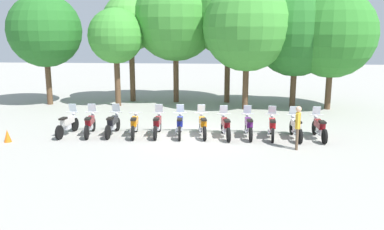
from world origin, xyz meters
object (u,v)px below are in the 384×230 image
Objects in this scene: motorcycle_0 at (68,124)px; motorcycle_1 at (90,124)px; motorcycle_11 at (319,127)px; tree_4 at (228,14)px; motorcycle_5 at (180,125)px; tree_3 at (176,18)px; tree_6 at (296,34)px; motorcycle_9 at (272,127)px; tree_1 at (116,36)px; traffic_cone at (7,136)px; motorcycle_6 at (203,125)px; motorcycle_8 at (249,126)px; tree_0 at (45,31)px; tree_7 at (332,34)px; motorcycle_3 at (135,125)px; motorcycle_10 at (296,127)px; motorcycle_2 at (113,124)px; motorcycle_4 at (157,124)px; tree_5 at (247,27)px; motorcycle_7 at (225,126)px; person_0 at (298,124)px; tree_2 at (131,22)px.

motorcycle_0 is 1.04m from motorcycle_1.
tree_4 reaches higher than motorcycle_11.
tree_4 is at bearing -18.74° from motorcycle_5.
tree_6 is at bearing -10.39° from tree_3.
tree_3 is at bearing 36.09° from motorcycle_9.
tree_4 is at bearing 160.39° from tree_6.
tree_1 is 11.16× the size of traffic_cone.
motorcycle_6 is 0.99× the size of motorcycle_8.
tree_0 is at bearing 66.36° from motorcycle_9.
motorcycle_0 is at bearing 88.08° from motorcycle_5.
tree_7 is (2.05, -0.45, -0.00)m from tree_6.
motorcycle_5 is 7.56m from traffic_cone.
tree_7 is at bearing -56.01° from motorcycle_6.
motorcycle_8 is 10.94m from tree_3.
tree_1 is 0.86× the size of tree_7.
tree_1 is at bearing 13.77° from motorcycle_3.
motorcycle_10 and motorcycle_11 have the same top height.
motorcycle_1 is at bearing 96.87° from motorcycle_2.
tree_1 is (-3.67, 7.11, 3.88)m from motorcycle_4.
motorcycle_1 is 1.00× the size of motorcycle_11.
tree_4 reaches higher than tree_5.
tree_1 is (-4.72, 7.10, 3.88)m from motorcycle_5.
motorcycle_8 is 0.26× the size of tree_4.
tree_1 is 4.09m from tree_3.
motorcycle_5 is 1.01× the size of motorcycle_7.
motorcycle_2 and motorcycle_10 have the same top height.
tree_5 is at bearing -19.57° from motorcycle_7.
motorcycle_8 is at bearing -88.12° from motorcycle_2.
motorcycle_2 is at bearing -134.58° from tree_5.
tree_6 reaches higher than motorcycle_7.
tree_4 is 1.19× the size of tree_6.
person_0 reaches higher than motorcycle_6.
motorcycle_6 is 0.99× the size of motorcycle_9.
tree_1 is at bearing -107.46° from tree_2.
motorcycle_1 is 1.00× the size of motorcycle_9.
tree_7 is (5.06, 0.38, -0.42)m from tree_5.
motorcycle_1 is at bearing -90.20° from tree_2.
person_0 is (1.84, -1.82, 0.55)m from motorcycle_8.
motorcycle_10 is 0.31× the size of tree_7.
traffic_cone is at bearing -142.84° from tree_5.
tree_0 is 0.93× the size of tree_5.
motorcycle_2 is 14.07m from tree_7.
motorcycle_5 reaches higher than traffic_cone.
motorcycle_4 is at bearing -94.57° from motorcycle_1.
tree_5 is 3.15m from tree_6.
motorcycle_10 is at bearing -26.96° from tree_0.
tree_1 is 9.98m from traffic_cone.
tree_3 is at bearing 3.17° from motorcycle_5.
motorcycle_0 and motorcycle_2 have the same top height.
tree_1 is (-2.63, 7.23, 3.89)m from motorcycle_3.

